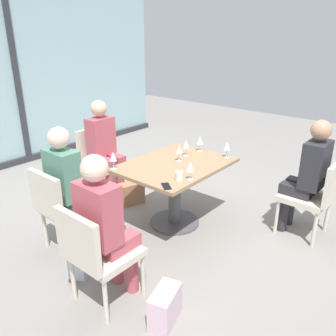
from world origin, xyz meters
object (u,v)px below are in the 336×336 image
at_px(chair_near_window, 100,158).
at_px(chair_far_left, 62,205).
at_px(cell_phone_on_table, 166,186).
at_px(chair_side_end, 96,251).
at_px(handbag_2, 82,257).
at_px(wine_glass_0, 179,149).
at_px(handbag_0, 165,307).
at_px(person_front_right, 308,172).
at_px(handbag_1, 132,193).
at_px(wine_glass_3, 227,146).
at_px(person_far_left, 69,182).
at_px(person_near_window, 104,145).
at_px(person_side_end, 105,222).
at_px(wine_glass_4, 186,145).
at_px(chair_front_right, 316,193).
at_px(coffee_cup, 179,176).
at_px(wine_glass_5, 113,157).
at_px(wine_glass_1, 190,167).
at_px(wine_glass_2, 200,140).
at_px(dining_table_main, 175,179).

relative_size(chair_near_window, chair_far_left, 1.00).
bearing_deg(cell_phone_on_table, chair_side_end, -141.99).
bearing_deg(handbag_2, wine_glass_0, -31.70).
height_order(chair_far_left, wine_glass_0, wine_glass_0).
height_order(cell_phone_on_table, handbag_0, cell_phone_on_table).
height_order(person_front_right, handbag_1, person_front_right).
xyz_separation_m(wine_glass_3, handbag_0, (-1.69, -0.54, -0.72)).
distance_m(person_front_right, wine_glass_3, 0.88).
relative_size(person_far_left, cell_phone_on_table, 8.75).
bearing_deg(chair_side_end, person_near_window, 47.52).
height_order(person_side_end, wine_glass_4, person_side_end).
height_order(chair_far_left, wine_glass_4, wine_glass_4).
bearing_deg(person_front_right, chair_front_right, -90.00).
relative_size(person_near_window, coffee_cup, 14.00).
xyz_separation_m(wine_glass_3, wine_glass_5, (-1.04, 0.71, 0.00)).
distance_m(person_far_left, handbag_1, 1.19).
relative_size(person_side_end, handbag_1, 4.20).
bearing_deg(chair_front_right, coffee_cup, 138.13).
xyz_separation_m(person_side_end, wine_glass_5, (0.73, 0.72, 0.16)).
bearing_deg(wine_glass_4, cell_phone_on_table, -154.50).
height_order(wine_glass_0, cell_phone_on_table, wine_glass_0).
bearing_deg(wine_glass_1, handbag_2, 152.64).
distance_m(chair_near_window, wine_glass_2, 1.39).
relative_size(person_far_left, wine_glass_5, 6.81).
height_order(wine_glass_1, wine_glass_3, same).
bearing_deg(person_far_left, chair_far_left, 180.00).
distance_m(chair_far_left, wine_glass_0, 1.34).
height_order(person_far_left, wine_glass_4, person_far_left).
height_order(wine_glass_2, cell_phone_on_table, wine_glass_2).
bearing_deg(wine_glass_0, coffee_cup, -141.79).
relative_size(chair_near_window, wine_glass_3, 4.70).
relative_size(chair_front_right, wine_glass_4, 4.70).
bearing_deg(wine_glass_5, chair_near_window, 59.09).
height_order(person_far_left, wine_glass_3, person_far_left).
bearing_deg(person_side_end, wine_glass_5, 44.53).
bearing_deg(dining_table_main, chair_far_left, 155.51).
distance_m(dining_table_main, wine_glass_2, 0.59).
bearing_deg(wine_glass_1, person_near_window, 80.76).
height_order(person_side_end, cell_phone_on_table, person_side_end).
bearing_deg(chair_near_window, handbag_2, -135.97).
distance_m(wine_glass_1, wine_glass_5, 0.82).
bearing_deg(chair_near_window, chair_far_left, -145.12).
height_order(chair_near_window, handbag_1, chair_near_window).
height_order(person_side_end, handbag_2, person_side_end).
height_order(chair_far_left, wine_glass_3, wine_glass_3).
height_order(coffee_cup, handbag_2, coffee_cup).
bearing_deg(wine_glass_3, coffee_cup, 179.29).
height_order(person_far_left, coffee_cup, person_far_left).
distance_m(dining_table_main, chair_near_window, 1.27).
xyz_separation_m(person_side_end, person_far_left, (0.27, 0.84, 0.00)).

